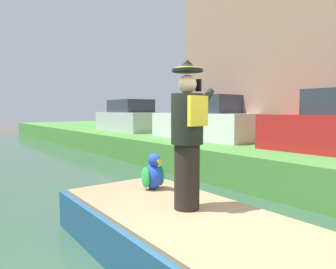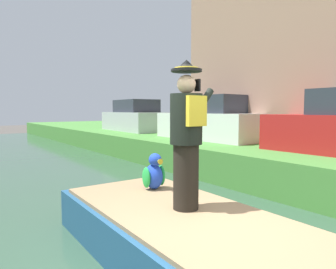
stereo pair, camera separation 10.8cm
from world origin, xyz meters
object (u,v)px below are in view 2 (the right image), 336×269
(boat, at_px, (187,237))
(parrot_plush, at_px, (154,174))
(parked_car_white, at_px, (211,121))
(person_pirate, at_px, (187,136))
(parked_car_silver, at_px, (134,118))

(boat, height_order, parrot_plush, parrot_plush)
(boat, bearing_deg, parrot_plush, 75.70)
(parrot_plush, distance_m, parked_car_white, 6.17)
(person_pirate, distance_m, parrot_plush, 1.25)
(boat, xyz_separation_m, person_pirate, (0.09, 0.12, 1.23))
(person_pirate, relative_size, parrot_plush, 3.25)
(boat, distance_m, parrot_plush, 1.31)
(boat, bearing_deg, person_pirate, 52.90)
(person_pirate, bearing_deg, boat, -122.89)
(parrot_plush, height_order, parked_car_silver, parked_car_silver)
(boat, relative_size, parked_car_white, 1.06)
(boat, distance_m, parked_car_silver, 11.45)
(boat, bearing_deg, parked_car_white, 43.18)
(parked_car_white, bearing_deg, parked_car_silver, 90.00)
(boat, bearing_deg, parked_car_silver, 62.96)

